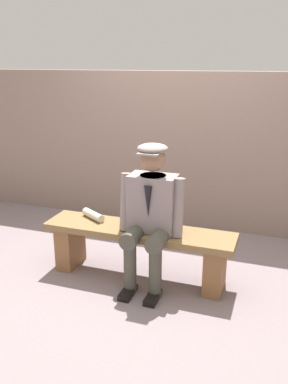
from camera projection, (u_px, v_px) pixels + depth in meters
The scene contains 5 objects.
ground_plane at pixel (139, 276), 3.81m from camera, with size 30.00×30.00×0.00m, color gray.
bench at pixel (138, 244), 3.71m from camera, with size 1.75×0.39×0.49m.
seated_man at pixel (150, 209), 3.49m from camera, with size 0.58×0.57×1.28m.
rolled_magazine at pixel (93, 215), 3.87m from camera, with size 0.08×0.08×0.28m, color beige.
stadium_wall at pixel (180, 150), 4.86m from camera, with size 12.00×0.24×1.82m, color gray.
Camera 1 is at (-1.17, 3.17, 1.93)m, focal length 38.00 mm.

